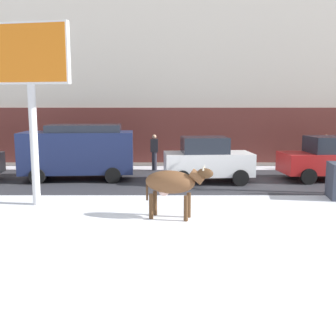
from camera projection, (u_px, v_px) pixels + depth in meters
name	position (u px, v px, depth m)	size (l,w,h in m)	color
ground_plane	(165.00, 240.00, 9.37)	(120.00, 120.00, 0.00)	white
road_strip	(167.00, 180.00, 16.80)	(60.00, 5.60, 0.01)	#333338
building_facade	(167.00, 46.00, 22.88)	(44.00, 6.10, 13.00)	beige
cow_brown	(173.00, 183.00, 11.04)	(1.94, 0.92, 1.54)	brown
billboard	(30.00, 65.00, 12.08)	(2.52, 0.64, 5.56)	silver
car_navy_van	(79.00, 150.00, 16.88)	(4.73, 2.39, 2.32)	#19234C
car_white_hatchback	(207.00, 160.00, 16.29)	(3.62, 2.14, 1.86)	white
car_red_sedan	(332.00, 159.00, 16.81)	(4.32, 2.23, 1.84)	red
pedestrian_near_billboard	(326.00, 152.00, 19.39)	(0.36, 0.24, 1.73)	#282833
pedestrian_by_cars	(26.00, 152.00, 19.40)	(0.36, 0.24, 1.73)	#282833
pedestrian_far_left	(155.00, 152.00, 19.39)	(0.36, 0.24, 1.73)	#282833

